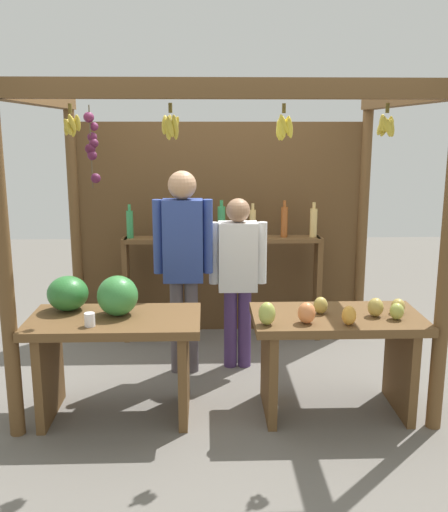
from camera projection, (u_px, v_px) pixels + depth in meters
name	position (u px, v px, depth m)	size (l,w,h in m)	color
ground_plane	(223.00, 369.00, 4.89)	(12.00, 12.00, 0.00)	slate
market_stall	(221.00, 204.00, 5.03)	(2.94, 2.12, 2.29)	brown
fruit_counter_left	(108.00, 330.00, 4.03)	(1.18, 0.68, 1.01)	brown
fruit_counter_right	(336.00, 340.00, 4.05)	(1.18, 0.64, 0.88)	brown
bottle_shelf_unit	(223.00, 259.00, 5.46)	(1.88, 0.22, 1.35)	brown
vendor_man	(183.00, 254.00, 4.65)	(0.48, 0.23, 1.68)	#544C51
vendor_woman	(238.00, 269.00, 4.79)	(0.48, 0.20, 1.45)	#483067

